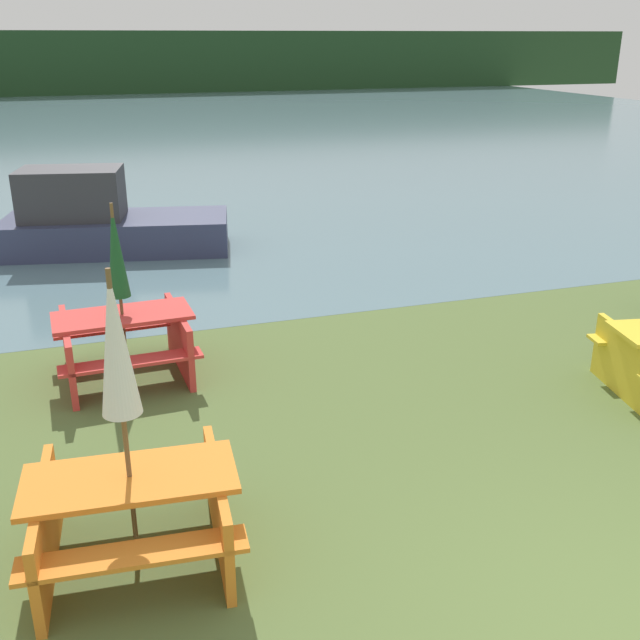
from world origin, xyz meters
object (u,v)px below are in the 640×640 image
umbrella_darkgreen (116,252)px  boat (103,222)px  picnic_table_red (125,340)px  umbrella_white (116,346)px  picnic_table_orange (133,509)px

umbrella_darkgreen → boat: bearing=89.2°
picnic_table_red → umbrella_white: size_ratio=0.69×
umbrella_darkgreen → umbrella_white: 3.34m
picnic_table_red → umbrella_white: umbrella_white is taller
picnic_table_red → umbrella_darkgreen: bearing=116.6°
picnic_table_red → umbrella_darkgreen: umbrella_darkgreen is taller
umbrella_white → picnic_table_red: bearing=86.5°
umbrella_white → boat: size_ratio=0.54×
boat → umbrella_darkgreen: bearing=-79.1°
picnic_table_orange → boat: (0.28, 8.99, 0.10)m
umbrella_darkgreen → umbrella_white: size_ratio=0.89×
picnic_table_orange → umbrella_white: bearing=0.0°
picnic_table_red → boat: boat is taller
picnic_table_red → umbrella_white: (-0.20, -3.33, 1.28)m
picnic_table_orange → picnic_table_red: picnic_table_red is taller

